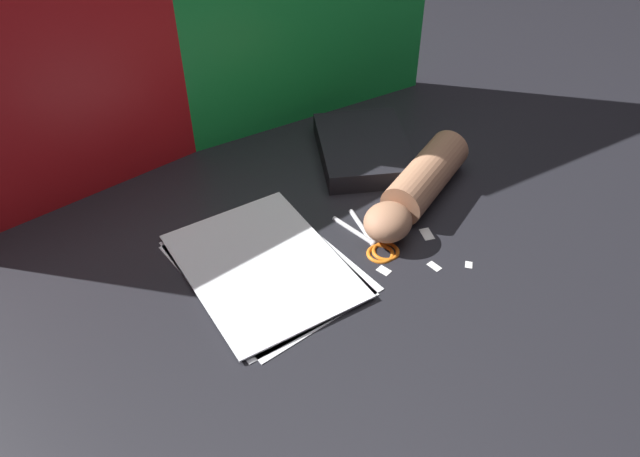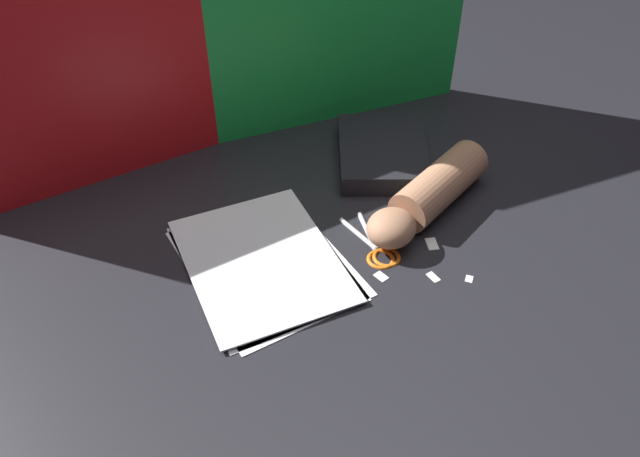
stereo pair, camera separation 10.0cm
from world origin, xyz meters
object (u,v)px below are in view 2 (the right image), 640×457
at_px(paper_stack, 263,261).
at_px(book_closed, 383,153).
at_px(hand_forearm, 429,195).
at_px(scissors, 377,248).

distance_m(paper_stack, book_closed, 0.37).
height_order(book_closed, hand_forearm, hand_forearm).
distance_m(scissors, hand_forearm, 0.15).
xyz_separation_m(scissors, hand_forearm, (0.13, 0.05, 0.03)).
bearing_deg(paper_stack, hand_forearm, 0.03).
height_order(scissors, hand_forearm, hand_forearm).
distance_m(paper_stack, hand_forearm, 0.32).
relative_size(book_closed, scissors, 1.88).
bearing_deg(paper_stack, scissors, -15.42).
xyz_separation_m(paper_stack, book_closed, (0.32, 0.17, 0.02)).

